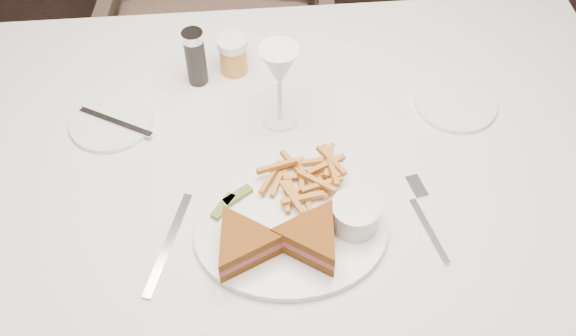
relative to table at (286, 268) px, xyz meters
The scene contains 4 objects.
ground 0.49m from the table, 95.63° to the left, with size 5.00×5.00×0.00m, color black.
table is the anchor object (origin of this frame).
chair_far 0.93m from the table, 95.39° to the left, with size 0.65×0.61×0.67m, color #4B382E.
table_setting 0.42m from the table, 98.86° to the right, with size 0.83×0.62×0.18m.
Camera 1 is at (-0.04, -1.05, 1.65)m, focal length 40.00 mm.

